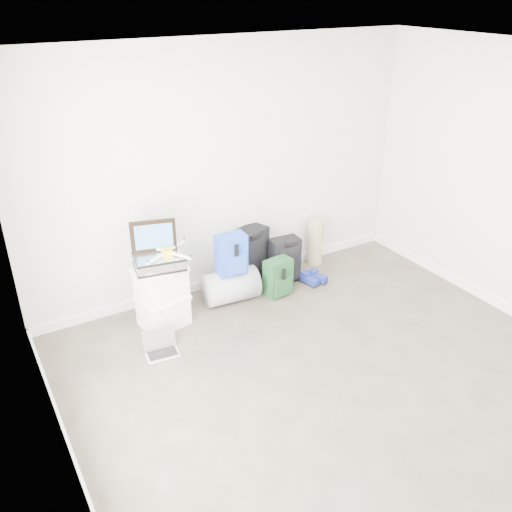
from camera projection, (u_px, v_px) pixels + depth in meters
ground at (370, 410)px, 4.45m from camera, size 5.00×5.00×0.00m
room_envelope at (392, 217)px, 3.68m from camera, size 4.52×5.02×2.71m
boxes_stack at (162, 296)px, 5.43m from camera, size 0.53×0.46×0.66m
briefcase at (159, 261)px, 5.25m from camera, size 0.52×0.42×0.13m
painting at (153, 236)px, 5.22m from camera, size 0.43×0.14×0.33m
drone at (167, 252)px, 5.23m from camera, size 0.52×0.52×0.05m
duffel_bag at (231, 286)px, 5.91m from camera, size 0.62×0.42×0.36m
blue_backpack at (232, 255)px, 5.70m from camera, size 0.32×0.24×0.44m
large_suitcase at (250, 257)px, 6.19m from camera, size 0.49×0.39×0.67m
green_backpack at (278, 278)px, 6.02m from camera, size 0.33×0.26×0.42m
carry_on at (285, 260)px, 6.26m from camera, size 0.35×0.24×0.54m
shoes at (313, 279)px, 6.32m from camera, size 0.28×0.27×0.08m
rolled_rug at (315, 242)px, 6.64m from camera, size 0.19×0.19×0.59m
laptop at (161, 348)px, 5.13m from camera, size 0.34×0.26×0.22m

